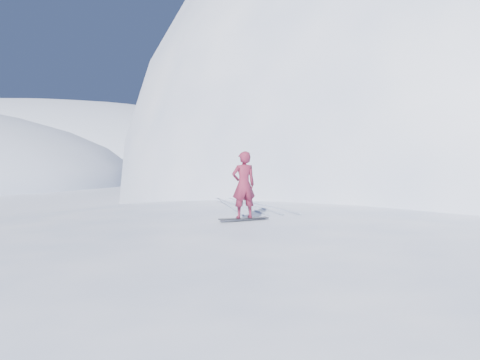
{
  "coord_description": "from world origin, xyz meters",
  "views": [
    {
      "loc": [
        -2.11,
        -13.36,
        4.27
      ],
      "look_at": [
        -0.54,
        1.28,
        3.5
      ],
      "focal_mm": 35.0,
      "sensor_mm": 36.0,
      "label": 1
    }
  ],
  "objects": [
    {
      "name": "summit_peak",
      "position": [
        22.0,
        26.0,
        0.0
      ],
      "size": [
        60.0,
        56.0,
        56.0
      ],
      "primitive_type": "ellipsoid",
      "color": "white",
      "rests_on": "ground"
    },
    {
      "name": "near_ridge",
      "position": [
        1.0,
        3.0,
        0.0
      ],
      "size": [
        36.0,
        28.0,
        4.8
      ],
      "primitive_type": "ellipsoid",
      "color": "white",
      "rests_on": "ground"
    },
    {
      "name": "ground",
      "position": [
        0.0,
        0.0,
        0.0
      ],
      "size": [
        400.0,
        400.0,
        0.0
      ],
      "primitive_type": "plane",
      "color": "white",
      "rests_on": "ground"
    },
    {
      "name": "peak_shoulder",
      "position": [
        10.0,
        20.0,
        0.0
      ],
      "size": [
        28.0,
        24.0,
        18.0
      ],
      "primitive_type": "ellipsoid",
      "color": "white",
      "rests_on": "ground"
    },
    {
      "name": "board_tracks",
      "position": [
        -0.02,
        4.04,
        2.42
      ],
      "size": [
        2.42,
        5.99,
        0.04
      ],
      "color": "silver",
      "rests_on": "ground"
    },
    {
      "name": "snowboard",
      "position": [
        -0.54,
        0.28,
        2.41
      ],
      "size": [
        1.52,
        0.62,
        0.02
      ],
      "primitive_type": "cube",
      "rotation": [
        0.0,
        0.0,
        0.23
      ],
      "color": "black",
      "rests_on": "near_ridge"
    },
    {
      "name": "far_ridge_c",
      "position": [
        -40.0,
        110.0,
        0.0
      ],
      "size": [
        140.0,
        90.0,
        36.0
      ],
      "primitive_type": "ellipsoid",
      "color": "white",
      "rests_on": "ground"
    },
    {
      "name": "snowboarder",
      "position": [
        -0.54,
        0.28,
        3.41
      ],
      "size": [
        0.81,
        0.62,
        1.97
      ],
      "primitive_type": "imported",
      "rotation": [
        0.0,
        0.0,
        3.37
      ],
      "color": "maroon",
      "rests_on": "snowboard"
    },
    {
      "name": "wind_bumps",
      "position": [
        -0.56,
        2.12,
        0.0
      ],
      "size": [
        16.0,
        14.4,
        1.0
      ],
      "color": "white",
      "rests_on": "ground"
    }
  ]
}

